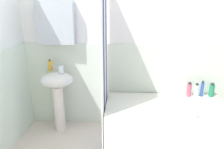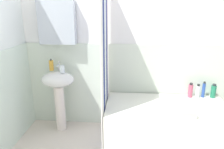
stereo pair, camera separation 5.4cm
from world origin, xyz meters
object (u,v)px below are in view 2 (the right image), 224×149
at_px(bathtub, 165,124).
at_px(shampoo_bottle, 204,90).
at_px(sink, 58,88).
at_px(soap_dispenser, 51,65).
at_px(lotion_bottle, 198,91).
at_px(towel_folded, 182,111).
at_px(conditioner_bottle, 190,91).
at_px(body_wash_bottle, 213,91).
at_px(toothbrush_cup, 62,69).

height_order(bathtub, shampoo_bottle, shampoo_bottle).
xyz_separation_m(sink, soap_dispenser, (-0.10, 0.08, 0.30)).
relative_size(lotion_bottle, towel_folded, 0.72).
distance_m(soap_dispenser, bathtub, 1.68).
xyz_separation_m(bathtub, conditioner_bottle, (0.35, 0.29, 0.35)).
height_order(bathtub, lotion_bottle, lotion_bottle).
xyz_separation_m(sink, conditioner_bottle, (1.77, 0.10, -0.02)).
bearing_deg(towel_folded, shampoo_bottle, 53.39).
distance_m(body_wash_bottle, towel_folded, 0.74).
xyz_separation_m(shampoo_bottle, conditioner_bottle, (-0.17, -0.01, -0.01)).
xyz_separation_m(lotion_bottle, conditioner_bottle, (-0.09, 0.01, 0.01)).
xyz_separation_m(soap_dispenser, bathtub, (1.53, -0.26, -0.67)).
relative_size(toothbrush_cup, lotion_bottle, 0.50).
bearing_deg(body_wash_bottle, soap_dispenser, -179.03).
distance_m(sink, soap_dispenser, 0.32).
bearing_deg(toothbrush_cup, lotion_bottle, 3.52).
distance_m(lotion_bottle, conditioner_bottle, 0.10).
bearing_deg(conditioner_bottle, bathtub, -140.61).
xyz_separation_m(toothbrush_cup, bathtub, (1.35, -0.17, -0.64)).
xyz_separation_m(soap_dispenser, lotion_bottle, (1.97, 0.02, -0.32)).
bearing_deg(sink, toothbrush_cup, -9.59).
xyz_separation_m(bathtub, body_wash_bottle, (0.65, 0.30, 0.34)).
bearing_deg(bathtub, conditioner_bottle, 39.39).
relative_size(toothbrush_cup, bathtub, 0.06).
distance_m(toothbrush_cup, shampoo_bottle, 1.90).
relative_size(sink, conditioner_bottle, 4.25).
distance_m(soap_dispenser, shampoo_bottle, 2.07).
bearing_deg(body_wash_bottle, bathtub, -155.44).
xyz_separation_m(sink, towel_folded, (1.56, -0.41, -0.07)).
distance_m(sink, lotion_bottle, 1.87).
distance_m(body_wash_bottle, shampoo_bottle, 0.13).
relative_size(bathtub, shampoo_bottle, 6.80).
bearing_deg(sink, lotion_bottle, 3.00).
xyz_separation_m(shampoo_bottle, towel_folded, (-0.39, -0.53, -0.06)).
height_order(sink, shampoo_bottle, sink).
distance_m(shampoo_bottle, conditioner_bottle, 0.17).
bearing_deg(toothbrush_cup, bathtub, -7.12).
xyz_separation_m(bathtub, towel_folded, (0.13, -0.23, 0.30)).
bearing_deg(conditioner_bottle, sink, -176.64).
distance_m(toothbrush_cup, lotion_bottle, 1.82).
height_order(bathtub, towel_folded, towel_folded).
bearing_deg(toothbrush_cup, body_wash_bottle, 3.68).
bearing_deg(shampoo_bottle, body_wash_bottle, -0.03).
xyz_separation_m(toothbrush_cup, body_wash_bottle, (2.00, 0.13, -0.30)).
bearing_deg(towel_folded, lotion_bottle, 58.45).
relative_size(sink, bathtub, 0.57).
bearing_deg(shampoo_bottle, toothbrush_cup, -176.07).
height_order(toothbrush_cup, towel_folded, toothbrush_cup).
xyz_separation_m(shampoo_bottle, lotion_bottle, (-0.08, -0.02, -0.02)).
relative_size(body_wash_bottle, towel_folded, 0.73).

